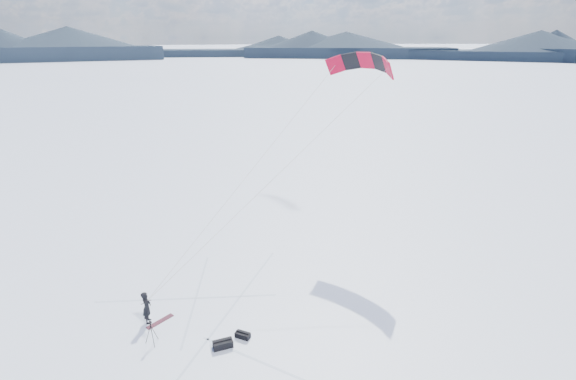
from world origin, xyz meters
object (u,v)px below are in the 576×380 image
gear_bag_a (223,344)px  gear_bag_b (243,335)px  tripod (151,329)px  snowboard (160,321)px  snowkiter (149,322)px

gear_bag_a → gear_bag_b: bearing=17.7°
tripod → gear_bag_a: bearing=-65.2°
snowboard → tripod: (-0.63, -1.48, 0.78)m
snowboard → gear_bag_b: bearing=-65.2°
gear_bag_a → gear_bag_b: (1.08, 0.21, -0.04)m
snowkiter → gear_bag_b: size_ratio=2.26×
snowkiter → gear_bag_a: 4.54m
snowboard → gear_bag_b: (3.37, -3.08, 0.12)m
gear_bag_a → gear_bag_b: gear_bag_a is taller
tripod → snowboard: bearing=33.6°
snowkiter → snowboard: 0.59m
gear_bag_a → snowboard: bearing=131.5°
gear_bag_a → gear_bag_b: size_ratio=1.23×
tripod → gear_bag_a: size_ratio=1.28×
snowkiter → gear_bag_b: snowkiter is taller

